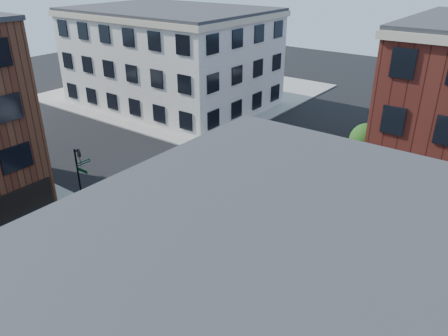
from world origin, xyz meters
The scene contains 8 objects.
ground centered at (0.00, 0.00, 0.00)m, with size 120.00×120.00×0.00m, color black.
sidewalk_nw centered at (-21.00, 21.00, 0.07)m, with size 30.00×30.00×0.15m, color gray.
building_nw centered at (-19.00, 16.00, 5.50)m, with size 22.00×16.00×11.00m, color beige.
tree_near centered at (7.56, 9.98, 3.16)m, with size 2.69×2.69×4.49m.
tree_far centered at (7.56, 15.98, 2.87)m, with size 2.43×2.43×4.07m.
signal_pole centered at (-6.72, -6.68, 2.86)m, with size 1.29×1.24×4.60m.
box_truck centered at (8.76, -3.47, 2.09)m, with size 9.07×3.59×4.02m.
traffic_cone centered at (-5.70, -5.70, 0.35)m, with size 0.41×0.41×0.73m.
Camera 1 is at (17.70, -22.56, 16.20)m, focal length 35.00 mm.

